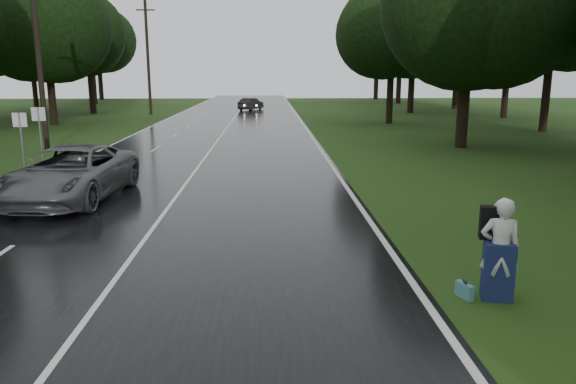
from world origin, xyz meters
name	(u,v)px	position (x,y,z in m)	size (l,w,h in m)	color
ground	(100,303)	(0.00, 0.00, 0.00)	(160.00, 160.00, 0.00)	#234113
road	(212,149)	(0.00, 20.00, 0.02)	(12.00, 140.00, 0.04)	black
lane_center	(212,148)	(0.00, 20.00, 0.04)	(0.12, 140.00, 0.01)	silver
grey_car	(71,173)	(-3.26, 8.07, 0.88)	(2.79, 6.06, 1.68)	#55585B
far_car	(251,104)	(1.20, 50.72, 0.69)	(1.38, 3.95, 1.30)	black
hitchhiker	(499,253)	(7.13, -0.09, 0.88)	(0.78, 0.73, 1.89)	silver
suitcase	(464,291)	(6.57, -0.04, 0.14)	(0.12, 0.40, 0.28)	teal
utility_pole_mid	(48,151)	(-8.50, 19.39, 0.00)	(1.80, 0.28, 9.40)	black
utility_pole_far	(151,114)	(-8.50, 45.13, 0.00)	(1.80, 0.28, 10.94)	black
road_sign_a	(25,171)	(-7.20, 13.66, 0.00)	(0.58, 0.10, 2.41)	white
road_sign_b	(43,163)	(-7.20, 15.55, 0.00)	(0.61, 0.10, 2.52)	white
tree_left_e	(54,125)	(-13.80, 34.30, 0.00)	(8.18, 8.18, 12.77)	black
tree_left_f	(94,114)	(-14.57, 46.67, 0.00)	(9.41, 9.41, 14.71)	black
tree_right_d	(460,147)	(13.64, 20.16, 0.00)	(8.03, 8.03, 12.54)	black
tree_right_e	(389,123)	(12.88, 34.73, 0.00)	(8.34, 8.34, 13.04)	black
tree_right_f	(410,113)	(17.70, 46.55, 0.00)	(8.19, 8.19, 12.80)	black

